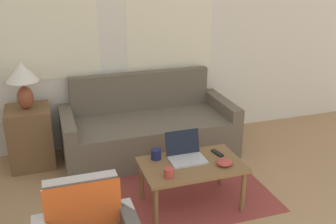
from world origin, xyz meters
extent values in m
cube|color=white|center=(0.00, 4.20, 1.30)|extent=(6.72, 0.05, 2.60)
cube|color=white|center=(-0.80, 4.18, 1.55)|extent=(1.10, 0.01, 1.30)
cube|color=white|center=(0.63, 4.18, 1.55)|extent=(1.10, 0.01, 1.30)
cube|color=brown|center=(0.30, 3.11, 0.00)|extent=(1.69, 1.93, 0.01)
cube|color=#665B4C|center=(0.21, 3.68, 0.23)|extent=(1.72, 0.88, 0.45)
cube|color=#665B4C|center=(0.21, 4.06, 0.46)|extent=(1.72, 0.12, 0.93)
cube|color=#665B4C|center=(-0.72, 3.68, 0.30)|extent=(0.14, 0.88, 0.60)
cube|color=#665B4C|center=(1.14, 3.68, 0.30)|extent=(0.14, 0.88, 0.60)
cube|color=#D1511E|center=(-0.75, 1.93, 0.49)|extent=(0.53, 0.01, 0.57)
cube|color=brown|center=(-1.12, 3.86, 0.34)|extent=(0.47, 0.47, 0.68)
ellipsoid|color=brown|center=(-1.12, 3.86, 0.81)|extent=(0.18, 0.18, 0.25)
cylinder|color=tan|center=(-1.12, 3.86, 0.96)|extent=(0.02, 0.02, 0.06)
cone|color=white|center=(-1.12, 3.86, 1.10)|extent=(0.34, 0.34, 0.20)
cube|color=brown|center=(0.30, 2.54, 0.43)|extent=(0.94, 0.58, 0.03)
cylinder|color=brown|center=(-0.12, 2.30, 0.21)|extent=(0.04, 0.04, 0.41)
cylinder|color=brown|center=(0.72, 2.30, 0.21)|extent=(0.04, 0.04, 0.41)
cylinder|color=brown|center=(-0.12, 2.78, 0.21)|extent=(0.04, 0.04, 0.41)
cylinder|color=brown|center=(0.72, 2.78, 0.21)|extent=(0.04, 0.04, 0.41)
cube|color=#B7B7BC|center=(0.28, 2.60, 0.45)|extent=(0.33, 0.23, 0.02)
cube|color=black|center=(0.28, 2.74, 0.57)|extent=(0.33, 0.07, 0.22)
cylinder|color=#B23D38|center=(0.02, 2.39, 0.48)|extent=(0.09, 0.09, 0.08)
cylinder|color=#191E4C|center=(0.01, 2.74, 0.49)|extent=(0.10, 0.10, 0.10)
ellipsoid|color=#B23D38|center=(0.57, 2.43, 0.47)|extent=(0.15, 0.15, 0.05)
cube|color=black|center=(0.60, 2.65, 0.45)|extent=(0.07, 0.16, 0.02)
camera|label=1|loc=(-0.91, -0.43, 2.18)|focal=42.00mm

